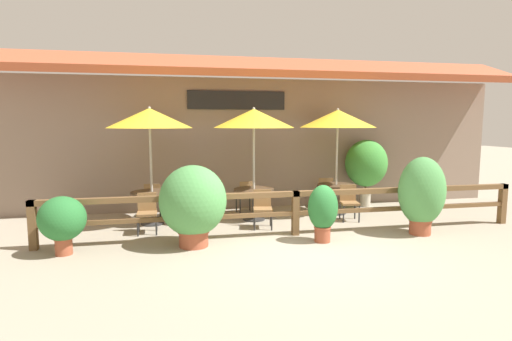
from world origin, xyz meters
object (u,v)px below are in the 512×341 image
object	(u,v)px
chair_near_wallside	(153,198)
patio_umbrella_middle	(254,119)
chair_far_wallside	(325,191)
chair_near_streetside	(147,211)
potted_plant_broad_leaf	(62,220)
potted_plant_small_flowering	(366,164)
patio_umbrella_far	(338,119)
chair_middle_streetside	(263,207)
patio_umbrella_near	(150,118)
dining_table_near	(152,198)
potted_plant_corner_fern	(193,203)
potted_plant_tall_tropical	(422,193)
potted_plant_entrance_palm	(323,210)
chair_far_streetside	(349,201)
dining_table_middle	(254,195)
chair_middle_wallside	(246,195)
dining_table_far	(336,190)

from	to	relation	value
chair_near_wallside	patio_umbrella_middle	world-z (taller)	patio_umbrella_middle
chair_near_wallside	chair_far_wallside	size ratio (longest dim) A/B	1.00
chair_near_streetside	potted_plant_broad_leaf	bearing A→B (deg)	-140.80
chair_near_streetside	potted_plant_small_flowering	world-z (taller)	potted_plant_small_flowering
patio_umbrella_middle	patio_umbrella_far	bearing A→B (deg)	6.44
patio_umbrella_far	chair_middle_streetside	bearing A→B (deg)	-155.20
patio_umbrella_near	chair_far_wallside	xyz separation A→B (m)	(4.68, 0.94, -2.00)
chair_near_streetside	patio_umbrella_near	bearing A→B (deg)	83.19
dining_table_near	potted_plant_corner_fern	size ratio (longest dim) A/B	0.62
patio_umbrella_near	dining_table_near	distance (m)	1.87
potted_plant_corner_fern	potted_plant_tall_tropical	xyz separation A→B (m)	(4.82, -0.11, 0.04)
potted_plant_entrance_palm	potted_plant_small_flowering	distance (m)	3.99
chair_far_streetside	potted_plant_broad_leaf	xyz separation A→B (m)	(-6.18, -1.42, 0.15)
chair_near_wallside	dining_table_middle	world-z (taller)	chair_near_wallside
potted_plant_corner_fern	dining_table_middle	bearing A→B (deg)	50.20
dining_table_middle	chair_far_streetside	distance (m)	2.34
dining_table_near	patio_umbrella_far	size ratio (longest dim) A/B	0.36
potted_plant_small_flowering	chair_middle_wallside	bearing A→B (deg)	-176.32
chair_middle_streetside	dining_table_far	world-z (taller)	chair_middle_streetside
dining_table_far	patio_umbrella_near	bearing A→B (deg)	-177.63
chair_middle_streetside	chair_far_wallside	distance (m)	2.82
chair_far_streetside	patio_umbrella_near	bearing A→B (deg)	-176.79
chair_near_wallside	potted_plant_broad_leaf	xyz separation A→B (m)	(-1.45, -2.73, 0.15)
potted_plant_small_flowering	dining_table_middle	bearing A→B (deg)	-164.08
patio_umbrella_near	potted_plant_corner_fern	xyz separation A→B (m)	(0.88, -1.93, -1.63)
chair_near_streetside	chair_near_wallside	bearing A→B (deg)	86.16
chair_near_streetside	dining_table_middle	xyz separation A→B (m)	(2.50, 0.70, 0.14)
chair_far_wallside	potted_plant_small_flowering	distance (m)	1.42
patio_umbrella_near	potted_plant_small_flowering	size ratio (longest dim) A/B	1.44
chair_middle_wallside	potted_plant_corner_fern	bearing A→B (deg)	53.94
dining_table_middle	patio_umbrella_far	world-z (taller)	patio_umbrella_far
chair_near_wallside	chair_near_streetside	bearing A→B (deg)	96.99
chair_far_streetside	potted_plant_small_flowering	size ratio (longest dim) A/B	0.45
potted_plant_small_flowering	chair_middle_streetside	bearing A→B (deg)	-152.83
chair_near_streetside	potted_plant_entrance_palm	xyz separation A→B (m)	(3.50, -1.39, 0.16)
dining_table_near	potted_plant_corner_fern	distance (m)	2.13
chair_near_streetside	dining_table_far	xyz separation A→B (m)	(4.76, 0.95, 0.14)
patio_umbrella_near	chair_middle_wallside	bearing A→B (deg)	16.50
chair_far_streetside	potted_plant_tall_tropical	world-z (taller)	potted_plant_tall_tropical
patio_umbrella_near	patio_umbrella_middle	xyz separation A→B (m)	(2.44, -0.06, 0.00)
patio_umbrella_near	chair_middle_streetside	bearing A→B (deg)	-18.30
chair_near_streetside	patio_umbrella_middle	world-z (taller)	patio_umbrella_middle
dining_table_middle	potted_plant_small_flowering	size ratio (longest dim) A/B	0.52
chair_middle_wallside	chair_far_streetside	distance (m)	2.67
chair_near_streetside	potted_plant_corner_fern	bearing A→B (deg)	-52.82
chair_near_streetside	dining_table_far	distance (m)	4.86
chair_near_wallside	patio_umbrella_far	world-z (taller)	patio_umbrella_far
chair_near_streetside	dining_table_middle	size ratio (longest dim) A/B	0.87
chair_near_streetside	patio_umbrella_middle	size ratio (longest dim) A/B	0.31
chair_middle_streetside	potted_plant_corner_fern	xyz separation A→B (m)	(-1.61, -1.11, 0.37)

